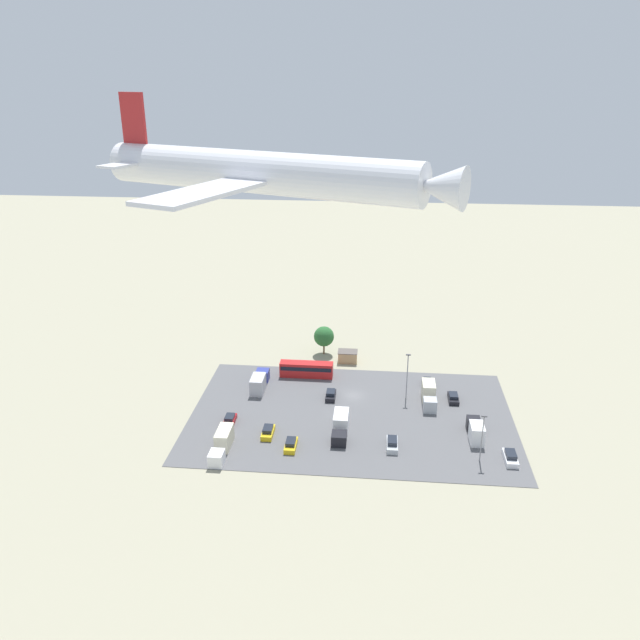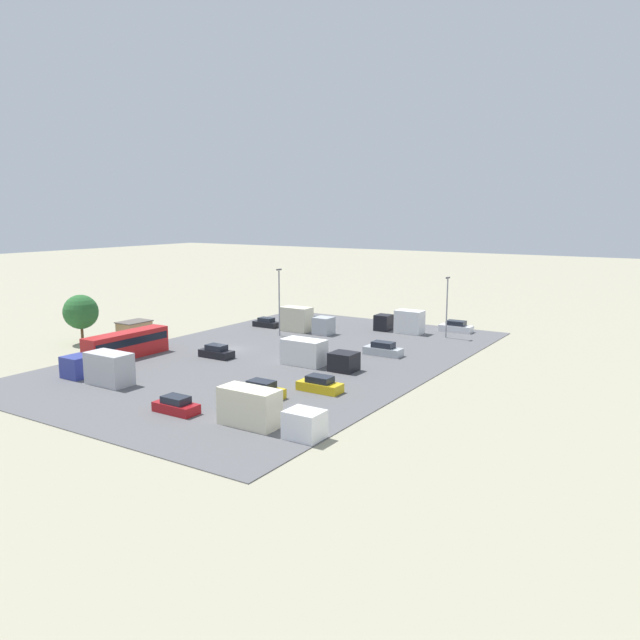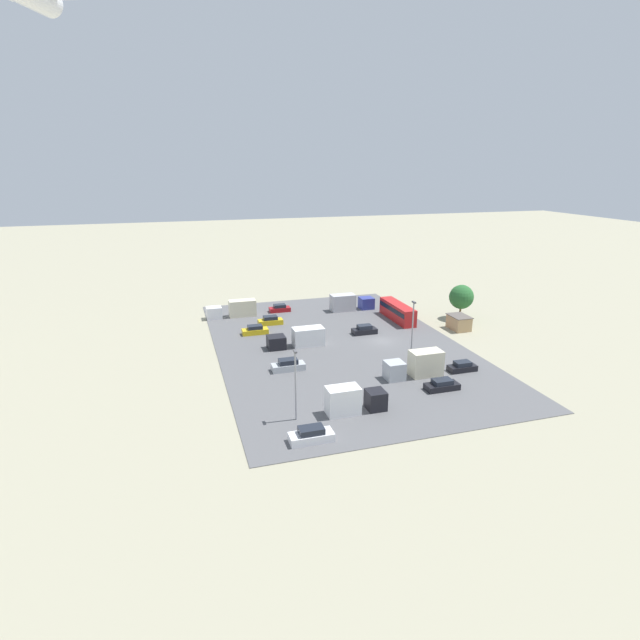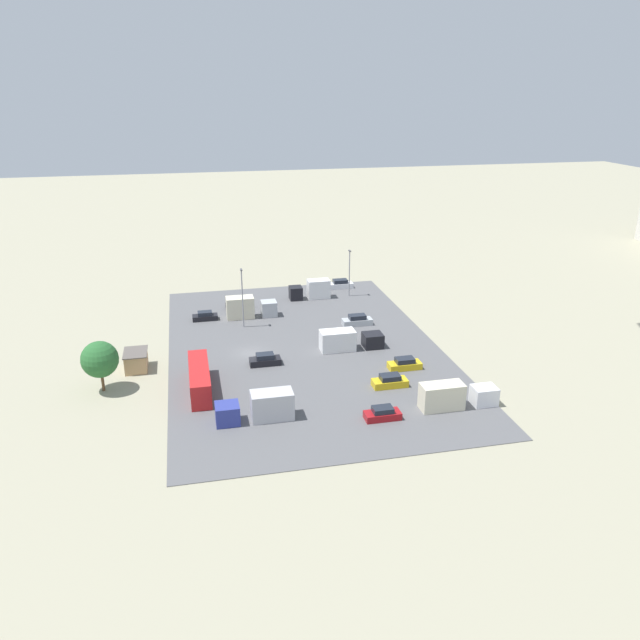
{
  "view_description": "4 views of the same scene",
  "coord_description": "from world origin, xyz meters",
  "px_view_note": "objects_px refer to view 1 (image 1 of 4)",
  "views": [
    {
      "loc": [
        -3.89,
        108.96,
        59.36
      ],
      "look_at": [
        3.7,
        29.94,
        27.81
      ],
      "focal_mm": 35.0,
      "sensor_mm": 36.0,
      "label": 1
    },
    {
      "loc": [
        58.94,
        50.9,
        17.28
      ],
      "look_at": [
        -3.27,
        11.31,
        4.43
      ],
      "focal_mm": 35.0,
      "sensor_mm": 36.0,
      "label": 2
    },
    {
      "loc": [
        -71.32,
        32.39,
        27.85
      ],
      "look_at": [
        0.74,
        10.55,
        4.43
      ],
      "focal_mm": 28.0,
      "sensor_mm": 36.0,
      "label": 3
    },
    {
      "loc": [
        81.25,
        -7.92,
        35.66
      ],
      "look_at": [
        1.53,
        9.72,
        4.83
      ],
      "focal_mm": 35.0,
      "sensor_mm": 36.0,
      "label": 4
    }
  ],
  "objects_px": {
    "parked_truck_3": "(429,395)",
    "airplane": "(270,173)",
    "parked_truck_0": "(476,431)",
    "parked_car_1": "(427,383)",
    "parked_car_3": "(291,445)",
    "parked_car_7": "(392,444)",
    "parked_car_4": "(230,420)",
    "bus": "(306,369)",
    "parked_car_5": "(331,395)",
    "parked_truck_4": "(340,426)",
    "parked_truck_2": "(259,382)",
    "parked_car_6": "(268,432)",
    "parked_truck_1": "(222,443)",
    "parked_car_0": "(510,457)",
    "parked_car_2": "(453,398)",
    "shed_building": "(348,356)"
  },
  "relations": [
    {
      "from": "parked_truck_1",
      "to": "parked_car_2",
      "type": "bearing_deg",
      "value": -152.23
    },
    {
      "from": "parked_truck_0",
      "to": "airplane",
      "type": "distance_m",
      "value": 68.94
    },
    {
      "from": "parked_car_0",
      "to": "parked_car_2",
      "type": "bearing_deg",
      "value": 110.25
    },
    {
      "from": "parked_car_1",
      "to": "parked_car_2",
      "type": "height_order",
      "value": "parked_car_1"
    },
    {
      "from": "parked_car_0",
      "to": "parked_car_4",
      "type": "relative_size",
      "value": 1.14
    },
    {
      "from": "parked_truck_1",
      "to": "parked_truck_2",
      "type": "height_order",
      "value": "parked_truck_2"
    },
    {
      "from": "bus",
      "to": "parked_car_5",
      "type": "bearing_deg",
      "value": 33.12
    },
    {
      "from": "parked_truck_0",
      "to": "parked_truck_2",
      "type": "distance_m",
      "value": 43.37
    },
    {
      "from": "parked_car_3",
      "to": "parked_car_7",
      "type": "bearing_deg",
      "value": -174.06
    },
    {
      "from": "parked_car_7",
      "to": "parked_truck_3",
      "type": "relative_size",
      "value": 0.58
    },
    {
      "from": "shed_building",
      "to": "bus",
      "type": "xyz_separation_m",
      "value": [
        8.2,
        8.05,
        0.49
      ]
    },
    {
      "from": "parked_car_1",
      "to": "parked_truck_0",
      "type": "distance_m",
      "value": 20.42
    },
    {
      "from": "parked_car_6",
      "to": "airplane",
      "type": "relative_size",
      "value": 0.13
    },
    {
      "from": "parked_car_1",
      "to": "parked_car_4",
      "type": "distance_m",
      "value": 40.96
    },
    {
      "from": "parked_truck_1",
      "to": "parked_truck_3",
      "type": "bearing_deg",
      "value": -150.49
    },
    {
      "from": "parked_car_4",
      "to": "parked_car_1",
      "type": "bearing_deg",
      "value": -153.64
    },
    {
      "from": "parked_car_0",
      "to": "parked_truck_4",
      "type": "xyz_separation_m",
      "value": [
        28.33,
        -6.09,
        0.67
      ]
    },
    {
      "from": "parked_car_4",
      "to": "parked_truck_0",
      "type": "relative_size",
      "value": 0.58
    },
    {
      "from": "bus",
      "to": "parked_truck_3",
      "type": "height_order",
      "value": "parked_truck_3"
    },
    {
      "from": "bus",
      "to": "parked_car_0",
      "type": "height_order",
      "value": "bus"
    },
    {
      "from": "shed_building",
      "to": "parked_truck_4",
      "type": "relative_size",
      "value": 0.47
    },
    {
      "from": "parked_truck_2",
      "to": "airplane",
      "type": "relative_size",
      "value": 0.26
    },
    {
      "from": "parked_car_2",
      "to": "parked_truck_1",
      "type": "distance_m",
      "value": 45.75
    },
    {
      "from": "parked_truck_3",
      "to": "airplane",
      "type": "relative_size",
      "value": 0.24
    },
    {
      "from": "shed_building",
      "to": "parked_car_4",
      "type": "height_order",
      "value": "shed_building"
    },
    {
      "from": "parked_car_6",
      "to": "parked_truck_3",
      "type": "bearing_deg",
      "value": -153.16
    },
    {
      "from": "parked_truck_0",
      "to": "parked_car_1",
      "type": "bearing_deg",
      "value": 110.17
    },
    {
      "from": "parked_car_6",
      "to": "parked_truck_3",
      "type": "distance_m",
      "value": 32.34
    },
    {
      "from": "shed_building",
      "to": "parked_car_7",
      "type": "relative_size",
      "value": 0.91
    },
    {
      "from": "parked_car_1",
      "to": "parked_truck_4",
      "type": "height_order",
      "value": "parked_truck_4"
    },
    {
      "from": "parked_car_6",
      "to": "parked_truck_0",
      "type": "distance_m",
      "value": 36.21
    },
    {
      "from": "bus",
      "to": "shed_building",
      "type": "bearing_deg",
      "value": 134.46
    },
    {
      "from": "parked_car_7",
      "to": "parked_truck_1",
      "type": "distance_m",
      "value": 28.72
    },
    {
      "from": "parked_truck_3",
      "to": "parked_car_4",
      "type": "bearing_deg",
      "value": 17.03
    },
    {
      "from": "parked_car_2",
      "to": "parked_car_7",
      "type": "bearing_deg",
      "value": -124.38
    },
    {
      "from": "parked_truck_3",
      "to": "parked_truck_2",
      "type": "bearing_deg",
      "value": -4.17
    },
    {
      "from": "parked_car_0",
      "to": "parked_car_2",
      "type": "xyz_separation_m",
      "value": [
        7.25,
        -19.65,
        -0.08
      ]
    },
    {
      "from": "parked_car_3",
      "to": "parked_car_1",
      "type": "bearing_deg",
      "value": -134.21
    },
    {
      "from": "parked_car_5",
      "to": "parked_truck_4",
      "type": "height_order",
      "value": "parked_truck_4"
    },
    {
      "from": "parked_car_7",
      "to": "parked_truck_4",
      "type": "xyz_separation_m",
      "value": [
        9.07,
        -3.99,
        0.65
      ]
    },
    {
      "from": "airplane",
      "to": "parked_car_7",
      "type": "bearing_deg",
      "value": -179.58
    },
    {
      "from": "bus",
      "to": "parked_truck_0",
      "type": "height_order",
      "value": "parked_truck_0"
    },
    {
      "from": "parked_truck_2",
      "to": "parked_car_4",
      "type": "bearing_deg",
      "value": -102.0
    },
    {
      "from": "bus",
      "to": "parked_car_6",
      "type": "relative_size",
      "value": 2.5
    },
    {
      "from": "parked_car_6",
      "to": "parked_truck_3",
      "type": "height_order",
      "value": "parked_truck_3"
    },
    {
      "from": "parked_car_0",
      "to": "parked_car_4",
      "type": "bearing_deg",
      "value": 171.41
    },
    {
      "from": "parked_truck_2",
      "to": "parked_car_3",
      "type": "bearing_deg",
      "value": -65.78
    },
    {
      "from": "parked_car_4",
      "to": "parked_truck_1",
      "type": "relative_size",
      "value": 0.44
    },
    {
      "from": "bus",
      "to": "parked_truck_0",
      "type": "xyz_separation_m",
      "value": [
        -32.03,
        20.92,
        -0.17
      ]
    },
    {
      "from": "bus",
      "to": "parked_car_4",
      "type": "bearing_deg",
      "value": -30.4
    }
  ]
}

